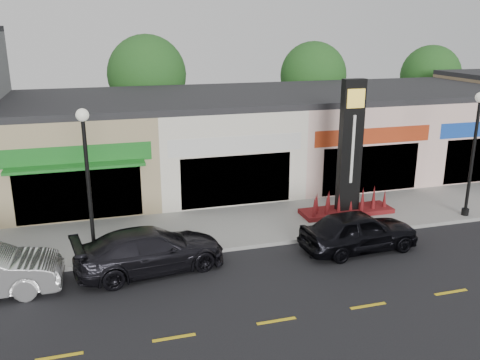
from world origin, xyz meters
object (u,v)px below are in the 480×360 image
Objects in this scene: car_dark_sedan at (150,250)px; lamp_east_near at (475,142)px; lamp_west_near at (87,170)px; pylon_sign at (349,168)px; car_black_sedan at (359,231)px.

lamp_east_near is at bearing -93.86° from car_dark_sedan.
pylon_sign is at bearing 8.77° from lamp_west_near.
lamp_east_near is (16.00, 0.00, 0.00)m from lamp_west_near.
pylon_sign reaches higher than lamp_west_near.
lamp_west_near reaches higher than car_black_sedan.
car_dark_sedan is at bearing 82.74° from car_black_sedan.
lamp_west_near is at bearing 180.00° from lamp_east_near.
lamp_west_near is 16.00m from lamp_east_near.
pylon_sign reaches higher than car_dark_sedan.
lamp_west_near is at bearing 76.55° from car_black_sedan.
pylon_sign is (11.00, 1.70, -1.20)m from lamp_west_near.
lamp_east_near is at bearing -18.75° from pylon_sign.
pylon_sign reaches higher than lamp_east_near.
pylon_sign is at bearing -81.09° from car_dark_sedan.
lamp_west_near is 1.00× the size of lamp_east_near.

